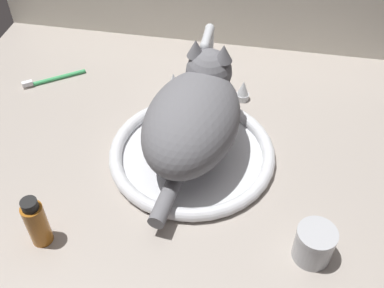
% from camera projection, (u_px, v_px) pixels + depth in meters
% --- Properties ---
extents(countertop, '(1.16, 0.82, 0.03)m').
position_uv_depth(countertop, '(172.00, 145.00, 1.05)').
color(countertop, '#ADA399').
rests_on(countertop, ground).
extents(sink_basin, '(0.36, 0.36, 0.03)m').
position_uv_depth(sink_basin, '(192.00, 153.00, 0.99)').
color(sink_basin, white).
rests_on(sink_basin, countertop).
extents(faucet, '(0.20, 0.10, 0.20)m').
position_uv_depth(faucet, '(208.00, 71.00, 1.09)').
color(faucet, silver).
rests_on(faucet, countertop).
extents(cat, '(0.22, 0.39, 0.19)m').
position_uv_depth(cat, '(195.00, 115.00, 0.94)').
color(cat, slate).
rests_on(cat, sink_basin).
extents(amber_bottle, '(0.04, 0.04, 0.11)m').
position_uv_depth(amber_bottle, '(37.00, 222.00, 0.82)').
color(amber_bottle, '#B2661E').
rests_on(amber_bottle, countertop).
extents(metal_jar, '(0.07, 0.07, 0.07)m').
position_uv_depth(metal_jar, '(314.00, 244.00, 0.80)').
color(metal_jar, '#B2B5BA').
rests_on(metal_jar, countertop).
extents(toothbrush, '(0.14, 0.10, 0.02)m').
position_uv_depth(toothbrush, '(53.00, 79.00, 1.19)').
color(toothbrush, '#3FB266').
rests_on(toothbrush, countertop).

